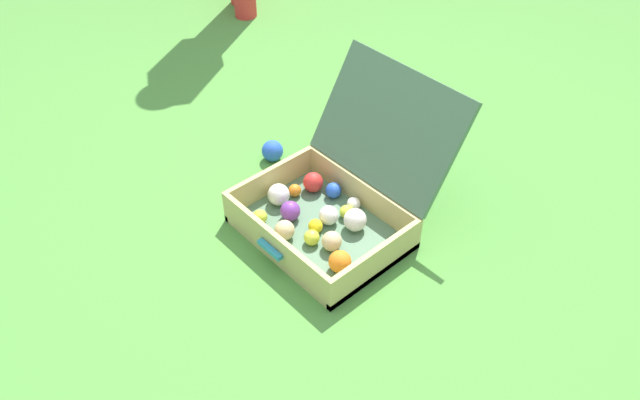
% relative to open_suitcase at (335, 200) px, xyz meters
% --- Properties ---
extents(ground_plane, '(16.00, 16.00, 0.00)m').
position_rel_open_suitcase_xyz_m(ground_plane, '(-0.04, -0.02, -0.11)').
color(ground_plane, '#4C8C38').
extents(open_suitcase, '(0.55, 0.66, 0.49)m').
position_rel_open_suitcase_xyz_m(open_suitcase, '(0.00, 0.00, 0.00)').
color(open_suitcase, '#4C7051').
rests_on(open_suitcase, ground).
extents(stray_ball_on_grass, '(0.09, 0.09, 0.09)m').
position_rel_open_suitcase_xyz_m(stray_ball_on_grass, '(-0.43, 0.07, -0.06)').
color(stray_ball_on_grass, blue).
rests_on(stray_ball_on_grass, ground).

